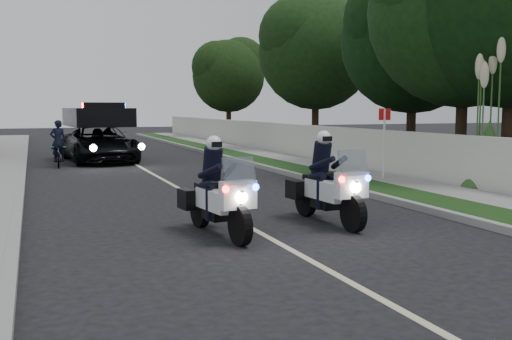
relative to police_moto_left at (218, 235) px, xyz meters
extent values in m
plane|color=black|center=(0.76, -2.23, 0.00)|extent=(120.00, 120.00, 0.00)
cube|color=gray|center=(4.86, 7.77, 0.07)|extent=(0.20, 60.00, 0.15)
cube|color=#193814|center=(5.56, 7.77, 0.08)|extent=(1.20, 60.00, 0.16)
cube|color=gray|center=(6.86, 7.77, 0.08)|extent=(1.40, 60.00, 0.16)
cube|color=beige|center=(7.86, 7.77, 0.75)|extent=(0.22, 60.00, 1.50)
cube|color=gray|center=(-3.34, 7.77, 0.07)|extent=(0.20, 60.00, 0.15)
cube|color=#BFB78C|center=(0.76, 7.77, 0.00)|extent=(0.12, 50.00, 0.01)
imported|color=black|center=(-0.40, 15.15, 0.00)|extent=(2.91, 5.54, 2.61)
imported|color=black|center=(-2.10, 13.47, 0.00)|extent=(0.59, 1.55, 0.80)
imported|color=black|center=(-2.10, 13.47, 0.00)|extent=(0.61, 0.45, 1.57)
camera|label=1|loc=(-2.99, -9.74, 2.25)|focal=41.29mm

